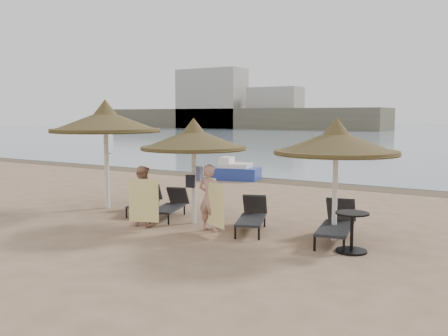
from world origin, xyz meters
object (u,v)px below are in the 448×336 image
at_px(palapa_left, 106,122).
at_px(person_left, 142,191).
at_px(person_right, 210,192).
at_px(lounger_near_left, 171,205).
at_px(palapa_center, 194,140).
at_px(lounger_near_right, 252,215).
at_px(side_table, 352,233).
at_px(lounger_far_right, 337,223).
at_px(lounger_far_left, 146,200).
at_px(palapa_right, 336,143).
at_px(pedal_boat, 234,171).

height_order(palapa_left, person_left, palapa_left).
distance_m(palapa_left, person_right, 4.69).
relative_size(palapa_left, lounger_near_left, 1.82).
distance_m(palapa_center, lounger_near_right, 2.47).
height_order(side_table, person_left, person_left).
height_order(lounger_near_right, lounger_far_right, lounger_far_right).
distance_m(lounger_near_left, person_left, 1.36).
bearing_deg(lounger_far_right, side_table, -63.83).
height_order(lounger_far_right, person_left, person_left).
bearing_deg(person_left, side_table, 179.02).
xyz_separation_m(lounger_far_left, person_left, (1.14, -1.44, 0.55)).
xyz_separation_m(lounger_far_right, side_table, (0.59, -0.77, -0.01)).
bearing_deg(lounger_near_right, palapa_right, -19.03).
bearing_deg(lounger_far_right, palapa_right, 173.60).
relative_size(palapa_left, lounger_far_left, 1.85).
distance_m(palapa_center, side_table, 4.75).
height_order(person_left, person_right, person_right).
bearing_deg(lounger_near_right, lounger_far_left, 152.46).
bearing_deg(palapa_center, palapa_left, 174.99).
distance_m(palapa_center, pedal_boat, 9.03).
bearing_deg(person_right, pedal_boat, -63.50).
distance_m(palapa_right, lounger_near_left, 5.03).
height_order(palapa_center, pedal_boat, palapa_center).
distance_m(palapa_center, lounger_near_left, 2.09).
bearing_deg(pedal_boat, palapa_right, -60.79).
bearing_deg(pedal_boat, palapa_center, -79.66).
xyz_separation_m(palapa_left, lounger_near_right, (5.11, -0.20, -2.24)).
xyz_separation_m(palapa_right, person_right, (-2.85, -0.77, -1.25)).
bearing_deg(person_left, lounger_far_left, -57.19).
bearing_deg(palapa_right, lounger_far_left, 177.61).
xyz_separation_m(lounger_near_left, lounger_far_right, (4.74, -0.04, 0.05)).
relative_size(palapa_center, lounger_far_left, 1.54).
distance_m(palapa_center, person_right, 1.60).
xyz_separation_m(lounger_far_left, pedal_boat, (-1.59, 7.61, 0.02)).
distance_m(palapa_left, lounger_near_right, 5.59).
xyz_separation_m(lounger_near_left, lounger_near_right, (2.64, -0.16, 0.01)).
bearing_deg(palapa_center, person_left, -132.45).
bearing_deg(lounger_far_left, person_left, -74.54).
relative_size(person_left, person_right, 0.94).
relative_size(palapa_center, person_right, 1.45).
bearing_deg(side_table, lounger_far_right, 127.51).
bearing_deg(lounger_far_right, lounger_far_left, 166.34).
relative_size(palapa_left, pedal_boat, 1.41).
bearing_deg(lounger_far_left, lounger_near_right, -28.44).
xyz_separation_m(lounger_far_left, lounger_near_left, (1.08, -0.19, 0.00)).
relative_size(palapa_center, palapa_right, 0.99).
bearing_deg(lounger_far_left, pedal_boat, 78.73).
relative_size(lounger_far_left, pedal_boat, 0.76).
distance_m(palapa_left, lounger_near_left, 3.35).
height_order(lounger_far_left, pedal_boat, pedal_boat).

